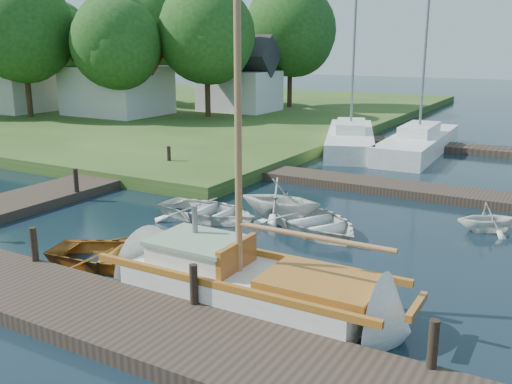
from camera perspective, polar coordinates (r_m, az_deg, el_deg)
The scene contains 27 objects.
ground at distance 16.02m, azimuth 0.00°, elevation -4.16°, with size 160.00×160.00×0.00m, color black.
near_dock at distance 11.54m, azimuth -15.33°, elevation -11.63°, with size 18.00×2.20×0.30m, color #31261E.
left_dock at distance 22.29m, azimuth -15.46°, elevation 1.09°, with size 2.20×18.00×0.30m, color #31261E.
far_dock at distance 21.03m, azimuth 13.68°, elevation 0.42°, with size 14.00×1.60×0.30m, color #31261E.
shore at distance 50.24m, azimuth -15.55°, elevation 8.47°, with size 50.00×40.00×0.50m, color #2D4D19.
mooring_post_1 at distance 14.06m, azimuth -21.31°, elevation -4.89°, with size 0.16×0.16×0.80m, color black.
mooring_post_2 at distance 11.09m, azimuth -6.24°, elevation -9.15°, with size 0.16×0.16×0.80m, color black.
mooring_post_3 at distance 9.42m, azimuth 17.29°, elevation -14.32°, with size 0.16×0.16×0.80m, color black.
mooring_post_4 at distance 20.12m, azimuth -17.56°, elevation 1.12°, with size 0.16×0.16×0.80m, color black.
mooring_post_5 at distance 23.69m, azimuth -8.71°, elevation 3.60°, with size 0.16×0.16×0.80m, color black.
sailboat at distance 11.68m, azimuth -0.11°, elevation -9.70°, with size 7.16×2.02×9.83m.
dinghy at distance 14.06m, azimuth -13.49°, elevation -5.74°, with size 2.49×3.49×0.72m, color #944A1E.
tender_a at distance 17.31m, azimuth -4.83°, elevation -1.58°, with size 2.37×3.32×0.69m, color silver.
tender_b at distance 17.28m, azimuth 2.46°, elevation -0.45°, with size 2.19×2.53×1.33m, color silver.
tender_c at distance 16.21m, azimuth 5.73°, elevation -2.60°, with size 2.61×3.66×0.76m, color silver.
tender_d at distance 17.36m, azimuth 22.28°, elevation -2.15°, with size 1.55×1.79×0.94m, color silver.
marina_boat_0 at distance 29.26m, azimuth 9.41°, elevation 5.39°, with size 5.12×9.10×11.48m.
marina_boat_1 at distance 28.77m, azimuth 15.95°, elevation 4.87°, with size 2.51×9.17×11.53m.
house_a at distance 40.18m, azimuth -13.75°, elevation 11.07°, with size 6.30×5.00×6.29m.
house_b at distance 44.80m, azimuth -23.12°, elevation 10.41°, with size 5.77×4.50×5.79m.
house_c at distance 41.32m, azimuth -1.67°, elevation 11.02°, with size 5.25×4.00×5.28m.
tree_1 at distance 40.40m, azimuth -22.29°, elevation 14.88°, with size 6.70×6.70×9.20m.
tree_2 at distance 37.32m, azimuth -13.77°, elevation 14.35°, with size 5.83×5.75×7.82m.
tree_3 at distance 37.93m, azimuth -4.94°, elevation 15.54°, with size 6.41×6.38×8.74m.
tree_4 at distance 45.98m, azimuth -10.54°, elevation 15.88°, with size 7.01×7.01×9.66m.
tree_5 at distance 50.13m, azimuth -19.24°, elevation 14.12°, with size 6.00×5.94×8.10m.
tree_7 at distance 43.82m, azimuth 3.50°, elevation 15.94°, with size 6.83×6.83×9.38m.
Camera 1 is at (7.56, -13.15, 5.15)m, focal length 40.00 mm.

